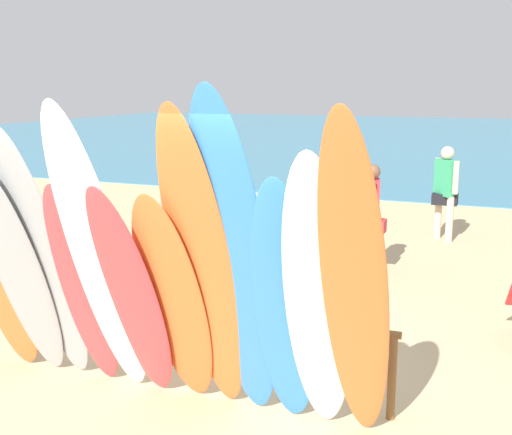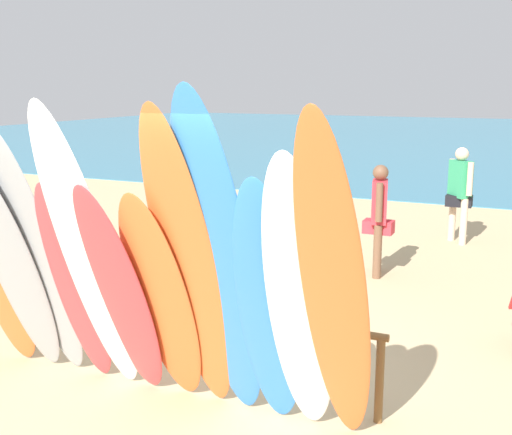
# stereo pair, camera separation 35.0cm
# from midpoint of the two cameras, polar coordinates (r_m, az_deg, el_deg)

# --- Properties ---
(ground) EXTENTS (60.00, 60.00, 0.00)m
(ground) POSITION_cam_midpoint_polar(r_m,az_deg,el_deg) (19.19, 13.22, 3.41)
(ground) COLOR tan
(ocean_water) EXTENTS (60.00, 40.00, 0.02)m
(ocean_water) POSITION_cam_midpoint_polar(r_m,az_deg,el_deg) (35.07, 17.19, 6.87)
(ocean_water) COLOR teal
(ocean_water) RESTS_ON ground
(surfboard_rack) EXTENTS (3.78, 0.07, 0.76)m
(surfboard_rack) POSITION_cam_midpoint_polar(r_m,az_deg,el_deg) (5.91, -7.64, -8.92)
(surfboard_rack) COLOR brown
(surfboard_rack) RESTS_ON ground
(surfboard_orange_0) EXTENTS (0.60, 0.76, 2.05)m
(surfboard_orange_0) POSITION_cam_midpoint_polar(r_m,az_deg,el_deg) (6.32, -23.38, -4.48)
(surfboard_orange_0) COLOR orange
(surfboard_orange_0) RESTS_ON ground
(surfboard_grey_1) EXTENTS (0.54, 0.86, 2.11)m
(surfboard_grey_1) POSITION_cam_midpoint_polar(r_m,az_deg,el_deg) (6.07, -21.85, -4.75)
(surfboard_grey_1) COLOR #999EA3
(surfboard_grey_1) RESTS_ON ground
(surfboard_grey_2) EXTENTS (0.55, 0.89, 2.39)m
(surfboard_grey_2) POSITION_cam_midpoint_polar(r_m,az_deg,el_deg) (5.88, -20.10, -3.68)
(surfboard_grey_2) COLOR #999EA3
(surfboard_grey_2) RESTS_ON ground
(surfboard_red_3) EXTENTS (0.47, 0.73, 1.94)m
(surfboard_red_3) POSITION_cam_midpoint_polar(r_m,az_deg,el_deg) (5.76, -16.90, -6.11)
(surfboard_red_3) COLOR #D13D42
(surfboard_red_3) RESTS_ON ground
(surfboard_white_4) EXTENTS (0.54, 1.08, 2.61)m
(surfboard_white_4) POSITION_cam_midpoint_polar(r_m,az_deg,el_deg) (5.34, -15.65, -3.70)
(surfboard_white_4) COLOR white
(surfboard_white_4) RESTS_ON ground
(surfboard_red_5) EXTENTS (0.63, 0.90, 1.98)m
(surfboard_red_5) POSITION_cam_midpoint_polar(r_m,az_deg,el_deg) (5.40, -12.98, -6.93)
(surfboard_red_5) COLOR #D13D42
(surfboard_red_5) RESTS_ON ground
(surfboard_orange_6) EXTENTS (0.62, 0.81, 1.93)m
(surfboard_orange_6) POSITION_cam_midpoint_polar(r_m,az_deg,el_deg) (5.27, -9.24, -7.53)
(surfboard_orange_6) COLOR orange
(surfboard_orange_6) RESTS_ON ground
(surfboard_orange_7) EXTENTS (0.60, 0.97, 2.59)m
(surfboard_orange_7) POSITION_cam_midpoint_polar(r_m,az_deg,el_deg) (4.96, -6.77, -4.61)
(surfboard_orange_7) COLOR orange
(surfboard_orange_7) RESTS_ON ground
(surfboard_blue_8) EXTENTS (0.64, 0.95, 2.72)m
(surfboard_blue_8) POSITION_cam_midpoint_polar(r_m,az_deg,el_deg) (4.81, -3.95, -4.29)
(surfboard_blue_8) COLOR #337AD1
(surfboard_blue_8) RESTS_ON ground
(surfboard_blue_9) EXTENTS (0.54, 0.75, 2.10)m
(surfboard_blue_9) POSITION_cam_midpoint_polar(r_m,az_deg,el_deg) (4.83, 0.48, -8.08)
(surfboard_blue_9) COLOR #337AD1
(surfboard_blue_9) RESTS_ON ground
(surfboard_white_10) EXTENTS (0.56, 0.96, 2.31)m
(surfboard_white_10) POSITION_cam_midpoint_polar(r_m,az_deg,el_deg) (4.63, 3.38, -7.60)
(surfboard_white_10) COLOR white
(surfboard_white_10) RESTS_ON ground
(surfboard_orange_11) EXTENTS (0.48, 1.13, 2.60)m
(surfboard_orange_11) POSITION_cam_midpoint_polar(r_m,az_deg,el_deg) (4.41, 6.56, -6.66)
(surfboard_orange_11) COLOR orange
(surfboard_orange_11) RESTS_ON ground
(beachgoer_strolling) EXTENTS (0.45, 0.49, 1.65)m
(beachgoer_strolling) POSITION_cam_midpoint_polar(r_m,az_deg,el_deg) (11.52, 15.71, 2.65)
(beachgoer_strolling) COLOR beige
(beachgoer_strolling) RESTS_ON ground
(beachgoer_midbeach) EXTENTS (0.41, 0.59, 1.60)m
(beachgoer_midbeach) POSITION_cam_midpoint_polar(r_m,az_deg,el_deg) (9.22, 9.17, 0.55)
(beachgoer_midbeach) COLOR brown
(beachgoer_midbeach) RESTS_ON ground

